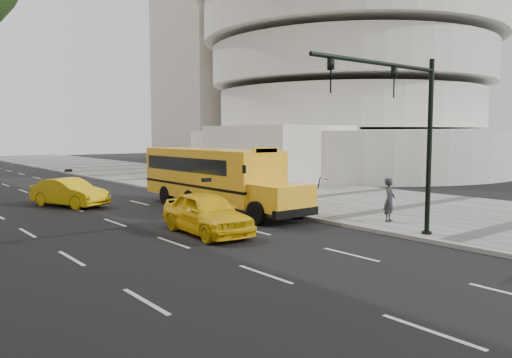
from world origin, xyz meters
TOP-DOWN VIEW (x-y plane):
  - ground at (0.00, 0.00)m, footprint 140.00×140.00m
  - sidewalk_museum at (12.00, 0.00)m, footprint 12.00×140.00m
  - curb_museum at (6.00, 0.00)m, footprint 0.30×140.00m
  - guggenheim at (29.37, 18.51)m, footprint 33.20×42.20m
  - school_bus at (4.50, 0.70)m, footprint 2.96×11.56m
  - taxi_near at (0.77, -4.43)m, footprint 2.23×4.80m
  - taxi_far at (-0.90, 6.09)m, footprint 3.09×4.66m
  - pedestrian at (7.65, -7.63)m, footprint 0.77×0.63m
  - traffic_signal at (5.19, -10.06)m, footprint 6.18×0.36m

SIDE VIEW (x-z plane):
  - ground at x=0.00m, z-range 0.00..0.00m
  - sidewalk_museum at x=12.00m, z-range 0.00..0.15m
  - curb_museum at x=6.00m, z-range 0.00..0.15m
  - taxi_far at x=-0.90m, z-range 0.00..1.45m
  - taxi_near at x=0.77m, z-range 0.00..1.59m
  - pedestrian at x=7.65m, z-range 0.15..1.96m
  - school_bus at x=4.50m, z-range 0.17..3.36m
  - traffic_signal at x=5.19m, z-range 0.89..7.29m
  - guggenheim at x=29.37m, z-range -3.92..31.08m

